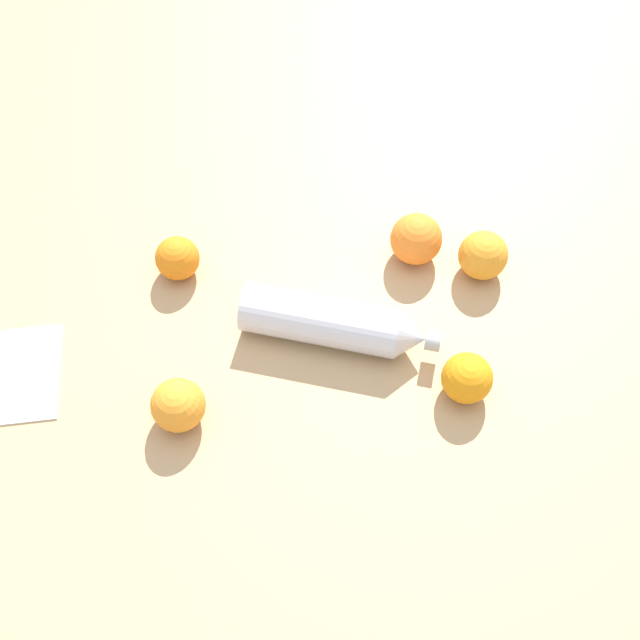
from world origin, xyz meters
name	(u,v)px	position (x,y,z in m)	size (l,w,h in m)	color
ground_plane	(345,327)	(0.00, 0.00, 0.00)	(2.40, 2.40, 0.00)	tan
water_bottle	(335,323)	(-0.02, 0.00, 0.04)	(0.23, 0.25, 0.07)	silver
orange_0	(483,255)	(0.23, -0.04, 0.04)	(0.08, 0.08, 0.08)	orange
orange_1	(177,258)	(-0.14, 0.23, 0.03)	(0.07, 0.07, 0.07)	orange
orange_2	(416,239)	(0.17, 0.04, 0.04)	(0.08, 0.08, 0.08)	orange
orange_3	(178,405)	(-0.27, 0.01, 0.04)	(0.07, 0.07, 0.07)	orange
orange_4	(467,378)	(0.07, -0.18, 0.04)	(0.07, 0.07, 0.07)	orange
folded_napkin	(12,375)	(-0.43, 0.22, 0.00)	(0.13, 0.16, 0.01)	white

